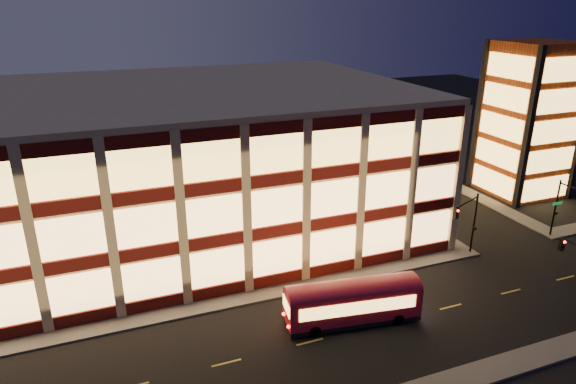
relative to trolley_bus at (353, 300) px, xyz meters
name	(u,v)px	position (x,y,z in m)	size (l,w,h in m)	color
ground	(231,309)	(-7.88, 4.90, -1.86)	(200.00, 200.00, 0.00)	black
sidewalk_office_south	(190,309)	(-10.88, 5.90, -1.79)	(54.00, 2.00, 0.15)	#514F4C
sidewalk_office_east	(377,195)	(15.12, 21.90, -1.79)	(2.00, 30.00, 0.15)	#514F4C
sidewalk_tower_west	(451,184)	(26.12, 21.90, -1.79)	(2.00, 30.00, 0.15)	#514F4C
office_building	(155,162)	(-10.80, 21.81, 5.39)	(50.45, 30.45, 14.50)	tan
stair_tower	(529,120)	(32.07, 16.85, 7.13)	(8.60, 8.60, 18.00)	#8C3814
traffic_signal_far	(468,217)	(14.33, 5.13, 2.25)	(3.79, 1.87, 6.00)	black
traffic_signal_right	(570,203)	(25.62, 4.27, 2.24)	(1.20, 4.37, 6.00)	black
trolley_bus	(353,300)	(0.00, 0.00, 0.00)	(10.18, 3.91, 3.36)	maroon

